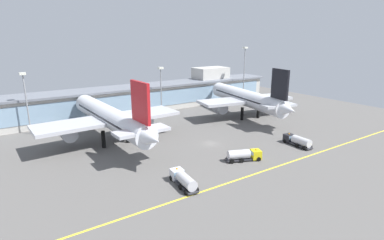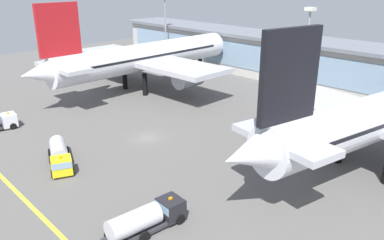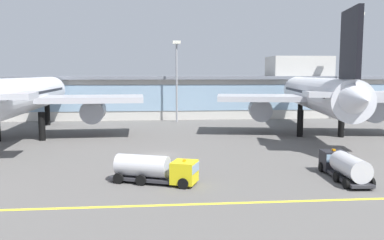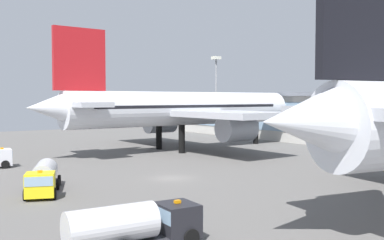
{
  "view_description": "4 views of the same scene",
  "coord_description": "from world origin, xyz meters",
  "px_view_note": "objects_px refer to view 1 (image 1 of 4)",
  "views": [
    {
      "loc": [
        -51.27,
        -66.93,
        30.15
      ],
      "look_at": [
        -1.88,
        6.89,
        5.87
      ],
      "focal_mm": 28.55,
      "sensor_mm": 36.0,
      "label": 1
    },
    {
      "loc": [
        47.53,
        -35.02,
        24.96
      ],
      "look_at": [
        5.62,
        4.69,
        3.43
      ],
      "focal_mm": 36.48,
      "sensor_mm": 36.0,
      "label": 2
    },
    {
      "loc": [
        -0.69,
        -56.07,
        11.31
      ],
      "look_at": [
        5.85,
        12.91,
        3.4
      ],
      "focal_mm": 37.99,
      "sensor_mm": 36.0,
      "label": 3
    },
    {
      "loc": [
        44.27,
        -27.67,
        9.4
      ],
      "look_at": [
        -5.8,
        6.94,
        6.46
      ],
      "focal_mm": 41.79,
      "sensor_mm": 36.0,
      "label": 4
    }
  ],
  "objects_px": {
    "baggage_tug_near": "(245,155)",
    "apron_light_mast_west": "(25,93)",
    "airliner_near_left": "(110,118)",
    "service_truck_far": "(297,140)",
    "airliner_near_right": "(246,98)",
    "apron_light_mast_centre": "(244,67)",
    "fuel_tanker_truck": "(183,179)",
    "apron_light_mast_east": "(161,83)"
  },
  "relations": [
    {
      "from": "baggage_tug_near",
      "to": "apron_light_mast_west",
      "type": "xyz_separation_m",
      "value": [
        -41.94,
        54.18,
        11.71
      ]
    },
    {
      "from": "baggage_tug_near",
      "to": "apron_light_mast_west",
      "type": "height_order",
      "value": "apron_light_mast_west"
    },
    {
      "from": "airliner_near_left",
      "to": "service_truck_far",
      "type": "xyz_separation_m",
      "value": [
        43.08,
        -32.5,
        -5.92
      ]
    },
    {
      "from": "airliner_near_right",
      "to": "baggage_tug_near",
      "type": "xyz_separation_m",
      "value": [
        -30.09,
        -31.62,
        -5.91
      ]
    },
    {
      "from": "apron_light_mast_centre",
      "to": "fuel_tanker_truck",
      "type": "bearing_deg",
      "value": -141.01
    },
    {
      "from": "baggage_tug_near",
      "to": "apron_light_mast_centre",
      "type": "distance_m",
      "value": 73.19
    },
    {
      "from": "fuel_tanker_truck",
      "to": "apron_light_mast_west",
      "type": "xyz_separation_m",
      "value": [
        -21.84,
        56.91,
        11.71
      ]
    },
    {
      "from": "airliner_near_right",
      "to": "service_truck_far",
      "type": "distance_m",
      "value": 33.78
    },
    {
      "from": "apron_light_mast_centre",
      "to": "airliner_near_left",
      "type": "bearing_deg",
      "value": -164.1
    },
    {
      "from": "baggage_tug_near",
      "to": "service_truck_far",
      "type": "distance_m",
      "value": 20.08
    },
    {
      "from": "airliner_near_left",
      "to": "service_truck_far",
      "type": "height_order",
      "value": "airliner_near_left"
    },
    {
      "from": "airliner_near_right",
      "to": "apron_light_mast_east",
      "type": "xyz_separation_m",
      "value": [
        -24.99,
        21.83,
        5.34
      ]
    },
    {
      "from": "airliner_near_left",
      "to": "apron_light_mast_west",
      "type": "bearing_deg",
      "value": 38.88
    },
    {
      "from": "airliner_near_left",
      "to": "apron_light_mast_centre",
      "type": "distance_m",
      "value": 74.84
    },
    {
      "from": "airliner_near_left",
      "to": "service_truck_far",
      "type": "relative_size",
      "value": 6.19
    },
    {
      "from": "airliner_near_left",
      "to": "apron_light_mast_west",
      "type": "height_order",
      "value": "airliner_near_left"
    },
    {
      "from": "fuel_tanker_truck",
      "to": "service_truck_far",
      "type": "bearing_deg",
      "value": -80.23
    },
    {
      "from": "service_truck_far",
      "to": "apron_light_mast_east",
      "type": "height_order",
      "value": "apron_light_mast_east"
    },
    {
      "from": "airliner_near_right",
      "to": "airliner_near_left",
      "type": "bearing_deg",
      "value": 98.98
    },
    {
      "from": "baggage_tug_near",
      "to": "apron_light_mast_east",
      "type": "bearing_deg",
      "value": 106.06
    },
    {
      "from": "service_truck_far",
      "to": "apron_light_mast_west",
      "type": "relative_size",
      "value": 0.47
    },
    {
      "from": "airliner_near_left",
      "to": "baggage_tug_near",
      "type": "height_order",
      "value": "airliner_near_left"
    },
    {
      "from": "service_truck_far",
      "to": "apron_light_mast_centre",
      "type": "relative_size",
      "value": 0.36
    },
    {
      "from": "apron_light_mast_centre",
      "to": "apron_light_mast_east",
      "type": "xyz_separation_m",
      "value": [
        -43.33,
        0.69,
        -3.84
      ]
    },
    {
      "from": "apron_light_mast_west",
      "to": "apron_light_mast_centre",
      "type": "distance_m",
      "value": 90.45
    },
    {
      "from": "baggage_tug_near",
      "to": "apron_light_mast_centre",
      "type": "relative_size",
      "value": 0.36
    },
    {
      "from": "airliner_near_right",
      "to": "apron_light_mast_centre",
      "type": "xyz_separation_m",
      "value": [
        18.34,
        21.14,
        9.19
      ]
    },
    {
      "from": "airliner_near_right",
      "to": "baggage_tug_near",
      "type": "relative_size",
      "value": 5.7
    },
    {
      "from": "airliner_near_right",
      "to": "apron_light_mast_centre",
      "type": "relative_size",
      "value": 2.06
    },
    {
      "from": "airliner_near_right",
      "to": "apron_light_mast_west",
      "type": "bearing_deg",
      "value": 82.43
    },
    {
      "from": "baggage_tug_near",
      "to": "apron_light_mast_east",
      "type": "relative_size",
      "value": 0.49
    },
    {
      "from": "apron_light_mast_west",
      "to": "apron_light_mast_centre",
      "type": "bearing_deg",
      "value": -0.9
    },
    {
      "from": "apron_light_mast_west",
      "to": "airliner_near_right",
      "type": "bearing_deg",
      "value": -17.39
    },
    {
      "from": "apron_light_mast_west",
      "to": "apron_light_mast_east",
      "type": "relative_size",
      "value": 1.04
    },
    {
      "from": "fuel_tanker_truck",
      "to": "apron_light_mast_west",
      "type": "relative_size",
      "value": 0.47
    },
    {
      "from": "fuel_tanker_truck",
      "to": "apron_light_mast_west",
      "type": "distance_m",
      "value": 62.07
    },
    {
      "from": "apron_light_mast_centre",
      "to": "airliner_near_right",
      "type": "bearing_deg",
      "value": -130.95
    },
    {
      "from": "airliner_near_left",
      "to": "airliner_near_right",
      "type": "height_order",
      "value": "airliner_near_left"
    },
    {
      "from": "apron_light_mast_east",
      "to": "service_truck_far",
      "type": "bearing_deg",
      "value": -74.38
    },
    {
      "from": "fuel_tanker_truck",
      "to": "apron_light_mast_west",
      "type": "bearing_deg",
      "value": 27.02
    },
    {
      "from": "baggage_tug_near",
      "to": "airliner_near_left",
      "type": "bearing_deg",
      "value": 146.88
    },
    {
      "from": "apron_light_mast_centre",
      "to": "service_truck_far",
      "type": "bearing_deg",
      "value": -118.21
    }
  ]
}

